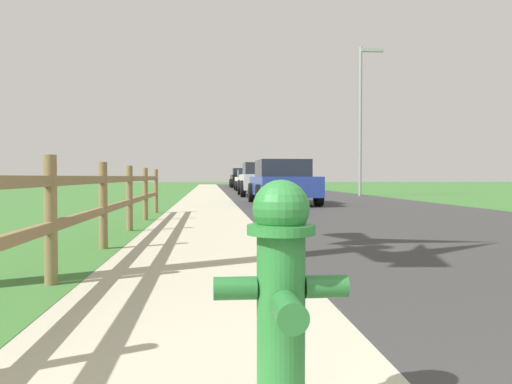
% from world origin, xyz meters
% --- Properties ---
extents(ground_plane, '(120.00, 120.00, 0.00)m').
position_xyz_m(ground_plane, '(0.00, 25.00, 0.00)').
color(ground_plane, '#386C2E').
extents(road_asphalt, '(7.00, 66.00, 0.01)m').
position_xyz_m(road_asphalt, '(3.50, 27.00, 0.00)').
color(road_asphalt, '#333333').
rests_on(road_asphalt, ground).
extents(curb_concrete, '(6.00, 66.00, 0.01)m').
position_xyz_m(curb_concrete, '(-3.00, 27.00, 0.00)').
color(curb_concrete, '#AFAA92').
rests_on(curb_concrete, ground).
extents(grass_verge, '(5.00, 66.00, 0.00)m').
position_xyz_m(grass_verge, '(-4.50, 27.00, 0.01)').
color(grass_verge, '#386C2E').
rests_on(grass_verge, ground).
extents(fire_hydrant, '(0.49, 0.41, 0.91)m').
position_xyz_m(fire_hydrant, '(-0.63, 1.56, 0.48)').
color(fire_hydrant, '#287233').
rests_on(fire_hydrant, ground).
extents(rail_fence, '(0.11, 13.02, 1.11)m').
position_xyz_m(rail_fence, '(-2.22, 6.32, 0.64)').
color(rail_fence, olive).
rests_on(rail_fence, ground).
extents(parked_suv_blue, '(2.08, 4.47, 1.49)m').
position_xyz_m(parked_suv_blue, '(1.59, 16.74, 0.76)').
color(parked_suv_blue, navy).
rests_on(parked_suv_blue, ground).
extents(parked_car_silver, '(2.18, 4.65, 1.58)m').
position_xyz_m(parked_car_silver, '(1.63, 24.01, 0.81)').
color(parked_car_silver, '#B7BABF').
rests_on(parked_car_silver, ground).
extents(parked_car_white, '(2.16, 4.46, 1.39)m').
position_xyz_m(parked_car_white, '(1.89, 33.64, 0.70)').
color(parked_car_white, white).
rests_on(parked_car_white, ground).
extents(parked_car_black, '(2.09, 4.22, 1.63)m').
position_xyz_m(parked_car_black, '(1.95, 42.64, 0.83)').
color(parked_car_black, black).
rests_on(parked_car_black, ground).
extents(street_lamp, '(1.17, 0.20, 7.06)m').
position_xyz_m(street_lamp, '(6.39, 23.40, 4.14)').
color(street_lamp, gray).
rests_on(street_lamp, ground).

